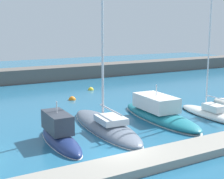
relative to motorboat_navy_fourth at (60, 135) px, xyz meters
The scene contains 9 objects.
ground_plane 4.34m from the motorboat_navy_fourth, 59.16° to the right, with size 120.00×120.00×0.00m, color #236084.
dock_pier 6.17m from the motorboat_navy_fourth, 69.02° to the right, with size 37.69×2.26×0.48m, color gray.
breakwater_seawall 25.55m from the motorboat_navy_fourth, 85.04° to the left, with size 108.00×3.61×1.87m, color #5B5651.
motorboat_navy_fourth is the anchor object (origin of this frame).
sailboat_slate_fifth 4.21m from the motorboat_navy_fourth, 16.11° to the left, with size 3.37×10.36×19.61m.
motorboat_teal_sixth 9.28m from the motorboat_navy_fourth, ahead, with size 3.26×9.94×3.00m.
sailboat_white_seventh 13.41m from the motorboat_navy_fourth, ahead, with size 2.28×7.11×11.71m.
mooring_buoy_yellow 18.50m from the motorboat_navy_fourth, 57.43° to the left, with size 0.69×0.69×0.69m, color yellow.
mooring_buoy_orange 13.02m from the motorboat_navy_fourth, 63.33° to the left, with size 0.76×0.76×0.76m, color orange.
Camera 1 is at (-9.52, -15.88, 7.42)m, focal length 53.19 mm.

